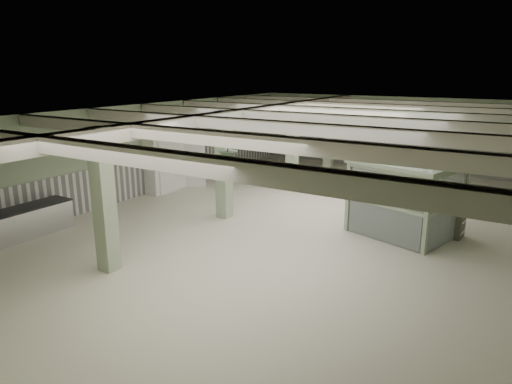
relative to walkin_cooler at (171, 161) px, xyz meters
The scene contains 25 objects.
floor 6.80m from the walkin_cooler, ahead, with size 20.00×20.00×0.00m, color beige.
ceiling 7.12m from the walkin_cooler, ahead, with size 14.00×20.00×0.02m, color silver.
wall_back 11.19m from the walkin_cooler, 53.64° to the left, with size 14.00×0.02×3.60m, color #A9BD97.
wall_front 12.86m from the walkin_cooler, 58.95° to the right, with size 14.00×0.02×3.60m, color #A9BD97.
wall_left 1.23m from the walkin_cooler, 110.54° to the right, with size 0.02×20.00×3.60m, color #A9BD97.
wainscot_left 1.15m from the walkin_cooler, 109.27° to the right, with size 0.05×19.90×1.50m, color silver.
wainscot_back 11.16m from the walkin_cooler, 53.56° to the left, with size 13.90×0.05×1.50m, color silver.
girder 4.78m from the walkin_cooler, 13.67° to the right, with size 0.45×19.90×0.40m, color beige.
beam_a 11.01m from the walkin_cooler, 52.08° to the right, with size 13.90×0.35×0.32m, color beige.
beam_b 9.21m from the walkin_cooler, 42.19° to the right, with size 13.90×0.35×0.32m, color beige.
beam_c 7.82m from the walkin_cooler, 27.87° to the right, with size 13.90×0.35×0.32m, color beige.
beam_d 7.06m from the walkin_cooler, ahead, with size 13.90×0.35×0.32m, color beige.
beam_e 7.15m from the walkin_cooler, 12.73° to the left, with size 13.90×0.35×0.32m, color beige.
beam_f 8.05m from the walkin_cooler, 31.10° to the left, with size 13.90×0.35×0.32m, color beige.
beam_g 9.54m from the walkin_cooler, 44.44° to the left, with size 13.90×0.35×0.32m, color beige.
column_a 8.15m from the walkin_cooler, 59.51° to the right, with size 0.42×0.42×3.60m, color #97A786.
column_b 4.63m from the walkin_cooler, 25.91° to the right, with size 0.42×0.42×3.60m, color #97A786.
column_c 5.13m from the walkin_cooler, 36.00° to the left, with size 0.42×0.42×3.60m, color #97A786.
column_d 8.14m from the walkin_cooler, 59.48° to the left, with size 0.42×0.42×3.60m, color #97A786.
pendant_front 9.50m from the walkin_cooler, 40.12° to the right, with size 0.44×0.44×0.22m, color #2F3E2F.
pendant_mid 7.38m from the walkin_cooler, ahead, with size 0.44×0.44×0.22m, color #2F3E2F.
pendant_back 8.63m from the walkin_cooler, 32.26° to the left, with size 0.44×0.44×0.22m, color #2F3E2F.
walkin_cooler is the anchor object (origin of this frame).
guard_booth 9.76m from the walkin_cooler, ahead, with size 3.44×3.15×2.39m.
filing_cabinet 11.18m from the walkin_cooler, ahead, with size 0.43×0.62×1.34m, color #505245.
Camera 1 is at (6.22, -13.11, 4.89)m, focal length 32.00 mm.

